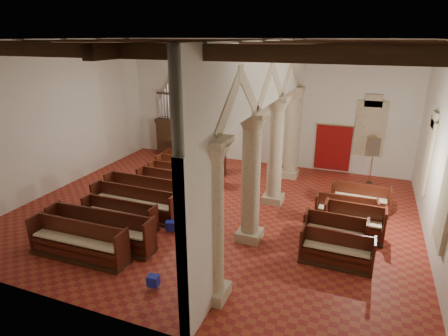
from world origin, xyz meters
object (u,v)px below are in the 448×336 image
at_px(lectern, 177,152).
at_px(aisle_pew_0, 336,254).
at_px(pipe_organ, 177,131).
at_px(processional_banner, 371,166).
at_px(nave_pew_0, 79,247).

height_order(lectern, aisle_pew_0, lectern).
relative_size(pipe_organ, aisle_pew_0, 2.19).
bearing_deg(processional_banner, pipe_organ, 154.06).
relative_size(pipe_organ, nave_pew_0, 1.42).
xyz_separation_m(pipe_organ, lectern, (0.51, -0.99, -0.82)).
bearing_deg(aisle_pew_0, lectern, 143.22).
height_order(processional_banner, nave_pew_0, processional_banner).
height_order(lectern, nave_pew_0, lectern).
relative_size(lectern, aisle_pew_0, 0.66).
xyz_separation_m(lectern, aisle_pew_0, (8.47, -6.47, -0.22)).
height_order(nave_pew_0, aisle_pew_0, nave_pew_0).
relative_size(processional_banner, nave_pew_0, 0.70).
height_order(pipe_organ, lectern, pipe_organ).
relative_size(nave_pew_0, aisle_pew_0, 1.55).
bearing_deg(aisle_pew_0, nave_pew_0, -160.77).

